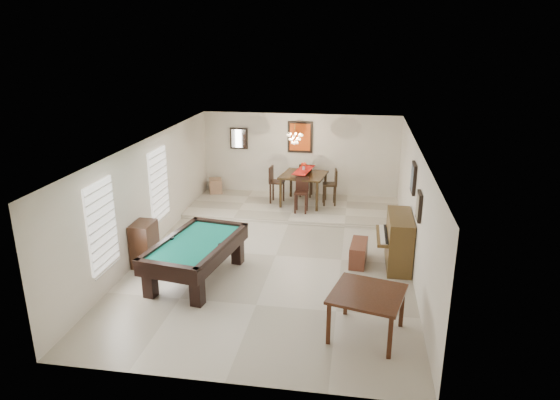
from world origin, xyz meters
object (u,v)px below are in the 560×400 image
(flower_vase, at_px, (304,166))
(upright_piano, at_px, (393,241))
(piano_bench, at_px, (359,253))
(dining_chair_east, at_px, (330,187))
(dining_chair_west, at_px, (277,185))
(corner_bench, at_px, (216,186))
(pool_table, at_px, (197,261))
(apothecary_chest, at_px, (144,244))
(square_table, at_px, (366,314))
(dining_table, at_px, (303,187))
(dining_chair_south, at_px, (301,195))
(chandelier, at_px, (295,135))
(dining_chair_north, at_px, (306,180))

(flower_vase, bearing_deg, upright_piano, -56.49)
(piano_bench, xyz_separation_m, dining_chair_east, (-0.88, 3.62, 0.40))
(dining_chair_west, distance_m, corner_bench, 2.21)
(pool_table, height_order, apothecary_chest, apothecary_chest)
(dining_chair_west, bearing_deg, upright_piano, -133.63)
(dining_chair_west, bearing_deg, flower_vase, -84.31)
(square_table, relative_size, apothecary_chest, 1.17)
(dining_table, distance_m, dining_chair_south, 0.76)
(pool_table, relative_size, upright_piano, 1.75)
(dining_chair_west, xyz_separation_m, chandelier, (0.54, -0.27, 1.54))
(dining_chair_north, bearing_deg, pool_table, 75.57)
(apothecary_chest, height_order, dining_chair_north, dining_chair_north)
(chandelier, bearing_deg, dining_chair_north, 77.07)
(upright_piano, distance_m, chandelier, 4.49)
(dining_chair_north, bearing_deg, square_table, 106.20)
(dining_table, bearing_deg, apothecary_chest, -124.36)
(flower_vase, xyz_separation_m, dining_chair_south, (0.03, -0.76, -0.64))
(square_table, bearing_deg, dining_chair_east, 99.12)
(apothecary_chest, height_order, dining_chair_south, dining_chair_south)
(square_table, height_order, dining_chair_west, dining_chair_west)
(pool_table, distance_m, chandelier, 5.12)
(flower_vase, bearing_deg, dining_chair_south, -88.06)
(square_table, distance_m, dining_chair_east, 6.52)
(dining_chair_west, bearing_deg, pool_table, 174.58)
(dining_chair_north, bearing_deg, dining_chair_east, 139.52)
(square_table, distance_m, corner_bench, 8.45)
(flower_vase, xyz_separation_m, dining_chair_north, (-0.00, 0.74, -0.61))
(dining_table, height_order, dining_chair_north, dining_chair_north)
(apothecary_chest, distance_m, corner_bench, 5.06)
(upright_piano, bearing_deg, flower_vase, 123.51)
(upright_piano, xyz_separation_m, chandelier, (-2.59, 3.28, 1.62))
(apothecary_chest, distance_m, dining_chair_west, 4.91)
(dining_chair_west, bearing_deg, corner_bench, 76.75)
(square_table, xyz_separation_m, chandelier, (-2.02, 6.11, 1.80))
(flower_vase, distance_m, dining_chair_south, 0.99)
(square_table, relative_size, corner_bench, 2.40)
(dining_chair_south, bearing_deg, piano_bench, -58.64)
(upright_piano, bearing_deg, dining_chair_north, 118.76)
(corner_bench, height_order, chandelier, chandelier)
(dining_table, bearing_deg, pool_table, -108.89)
(dining_chair_west, bearing_deg, dining_chair_east, -83.15)
(pool_table, height_order, piano_bench, pool_table)
(dining_chair_west, bearing_deg, dining_chair_north, -41.22)
(square_table, height_order, dining_chair_north, dining_chair_north)
(square_table, bearing_deg, flower_vase, 105.63)
(corner_bench, bearing_deg, chandelier, -19.91)
(dining_table, height_order, dining_chair_south, dining_table)
(corner_bench, distance_m, chandelier, 3.35)
(square_table, xyz_separation_m, apothecary_chest, (-4.79, 2.00, 0.09))
(dining_chair_north, distance_m, dining_chair_east, 1.03)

